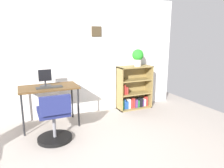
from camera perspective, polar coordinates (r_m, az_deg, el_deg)
wall_back at (r=4.15m, az=-14.89°, el=6.90°), size 5.20×0.12×2.31m
desk at (r=3.77m, az=-16.68°, el=-1.57°), size 0.97×0.55×0.71m
monitor at (r=3.76m, az=-17.61°, el=1.36°), size 0.21×0.19×0.29m
keyboard at (r=3.66m, az=-16.57°, el=-0.83°), size 0.43×0.13×0.02m
office_chair at (r=3.28m, az=-15.30°, el=-9.48°), size 0.52×0.55×0.76m
bookshelf_low at (r=4.62m, az=5.68°, el=-1.65°), size 0.75×0.30×0.93m
potted_plant_on_shelf at (r=4.48m, az=7.00°, el=7.40°), size 0.24×0.24×0.36m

